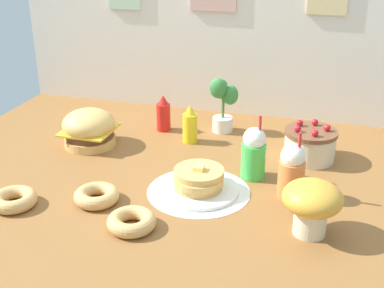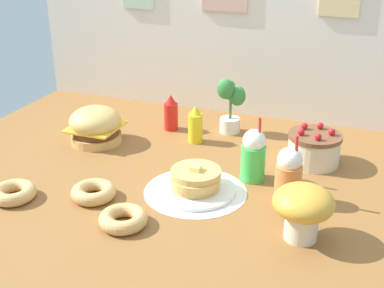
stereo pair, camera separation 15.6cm
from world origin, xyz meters
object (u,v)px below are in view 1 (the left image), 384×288
cream_soda_cup (254,153)px  mushroom_stool (312,203)px  donut_pink_glaze (14,199)px  donut_vanilla (131,221)px  orange_float_cup (292,171)px  donut_chocolate (97,195)px  ketchup_bottle (163,114)px  pancake_stack (199,182)px  potted_plant (223,103)px  burger (89,129)px  mustard_bottle (190,125)px  layer_cake (310,144)px

cream_soda_cup → mushroom_stool: size_ratio=1.36×
donut_pink_glaze → donut_vanilla: bearing=-2.1°
orange_float_cup → donut_chocolate: 0.79m
ketchup_bottle → mushroom_stool: (0.83, -0.78, 0.04)m
pancake_stack → potted_plant: (-0.06, 0.68, 0.11)m
burger → orange_float_cup: (1.02, -0.24, 0.03)m
burger → donut_pink_glaze: bearing=-91.9°
potted_plant → ketchup_bottle: bearing=-166.1°
ketchup_bottle → donut_chocolate: size_ratio=1.08×
donut_chocolate → donut_vanilla: size_ratio=1.00×
donut_chocolate → mushroom_stool: bearing=0.7°
cream_soda_cup → donut_chocolate: 0.69m
donut_pink_glaze → potted_plant: 1.17m
mushroom_stool → potted_plant: bearing=121.3°
pancake_stack → donut_vanilla: pancake_stack is taller
mustard_bottle → donut_vanilla: (0.02, -0.82, -0.06)m
ketchup_bottle → mushroom_stool: bearing=-43.4°
burger → donut_chocolate: bearing=-60.9°
pancake_stack → layer_cake: (0.42, 0.45, 0.03)m
burger → pancake_stack: bearing=-25.4°
ketchup_bottle → mustard_bottle: (0.18, -0.11, 0.00)m
layer_cake → mustard_bottle: size_ratio=1.25×
mustard_bottle → orange_float_cup: (0.55, -0.43, 0.02)m
layer_cake → mushroom_stool: mushroom_stool is taller
layer_cake → donut_chocolate: bearing=-140.9°
burger → donut_chocolate: burger is taller
burger → mustard_bottle: 0.51m
layer_cake → potted_plant: 0.53m
donut_pink_glaze → donut_vanilla: (0.51, -0.02, 0.00)m
cream_soda_cup → potted_plant: bearing=117.4°
ketchup_bottle → donut_pink_glaze: (-0.31, -0.91, -0.06)m
orange_float_cup → donut_chocolate: (-0.74, -0.26, -0.09)m
donut_pink_glaze → donut_vanilla: same height
orange_float_cup → ketchup_bottle: bearing=143.8°
burger → ketchup_bottle: bearing=45.0°
pancake_stack → potted_plant: potted_plant is taller
cream_soda_cup → orange_float_cup: bearing=-36.4°
donut_chocolate → burger: bearing=119.1°
pancake_stack → cream_soda_cup: (0.19, 0.19, 0.07)m
ketchup_bottle → donut_vanilla: bearing=-78.1°
layer_cake → potted_plant: potted_plant is taller
layer_cake → ketchup_bottle: size_ratio=1.25×
mustard_bottle → donut_pink_glaze: 0.95m
donut_pink_glaze → cream_soda_cup: bearing=30.4°
potted_plant → mushroom_stool: (0.52, -0.86, -0.03)m
pancake_stack → mushroom_stool: (0.47, -0.18, 0.08)m
layer_cake → orange_float_cup: size_ratio=0.83×
mustard_bottle → cream_soda_cup: size_ratio=0.67×
orange_float_cup → potted_plant: bearing=124.9°
ketchup_bottle → potted_plant: 0.32m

